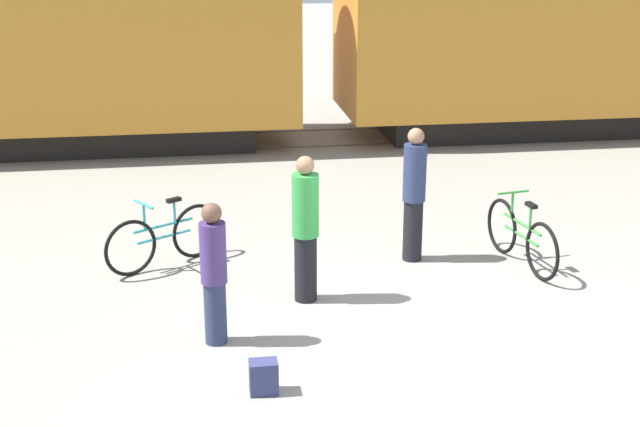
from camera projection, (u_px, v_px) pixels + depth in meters
name	position (u px, v px, depth m)	size (l,w,h in m)	color
ground_plane	(448.00, 344.00, 9.76)	(80.00, 80.00, 0.00)	gray
freight_train	(319.00, 13.00, 18.01)	(48.07, 2.91, 4.97)	black
rail_near	(324.00, 146.00, 18.15)	(60.07, 0.07, 0.01)	#4C4238
rail_far	(314.00, 130.00, 19.50)	(60.07, 0.07, 0.01)	#4C4238
bicycle_green	(521.00, 237.00, 11.85)	(0.46, 1.80, 0.96)	black
bicycle_teal	(164.00, 238.00, 11.83)	(1.52, 1.00, 0.94)	black
person_in_navy	(414.00, 194.00, 11.89)	(0.31, 0.31, 1.84)	black
person_in_green	(305.00, 229.00, 10.61)	(0.32, 0.32, 1.81)	black
person_in_purple	(214.00, 273.00, 9.55)	(0.29, 0.29, 1.61)	#283351
backpack	(264.00, 377.00, 8.72)	(0.28, 0.20, 0.34)	navy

